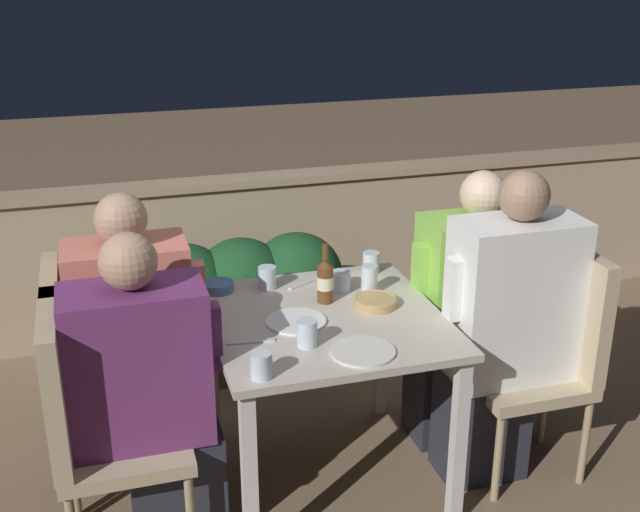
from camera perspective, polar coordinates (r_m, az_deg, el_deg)
ground_plane at (r=3.40m, az=0.33°, el=-15.36°), size 16.00×16.00×0.00m
parapet_wall at (r=4.48m, az=-5.26°, el=0.35°), size 9.00×0.18×0.86m
dining_table at (r=3.07m, az=0.36°, el=-5.97°), size 0.87×0.89×0.72m
planter_hedge at (r=4.01m, az=-5.56°, el=-3.04°), size 1.03×0.47×0.70m
chair_left_near at (r=2.86m, az=-16.15°, el=-10.84°), size 0.45×0.44×0.94m
person_purple_stripe at (r=2.85m, az=-11.96°, el=-9.72°), size 0.52×0.26×1.18m
chair_left_far at (r=3.16m, az=-16.28°, el=-7.62°), size 0.45×0.44×0.94m
person_coral_top at (r=3.14m, az=-12.57°, el=-6.30°), size 0.51×0.26×1.21m
chair_right_near at (r=3.34m, az=15.97°, el=-5.95°), size 0.45×0.44×0.94m
person_white_polo at (r=3.20m, az=12.97°, el=-5.18°), size 0.52×0.26×1.27m
chair_right_far at (r=3.56m, az=13.42°, el=-3.99°), size 0.45×0.44×0.94m
person_green_blouse at (r=3.44m, az=10.44°, el=-3.78°), size 0.52×0.26×1.19m
beer_bottle at (r=3.11m, az=0.37°, el=-1.72°), size 0.07×0.07×0.24m
plate_0 at (r=2.98m, az=-1.72°, el=-4.66°), size 0.23×0.23×0.01m
plate_1 at (r=2.77m, az=3.06°, el=-6.79°), size 0.23×0.23×0.01m
bowl_0 at (r=3.11m, az=3.95°, el=-3.23°), size 0.17×0.17×0.04m
bowl_1 at (r=3.26m, az=-7.24°, el=-2.12°), size 0.12×0.12×0.04m
glass_cup_0 at (r=2.80m, az=-0.93°, el=-5.51°), size 0.07×0.07×0.10m
glass_cup_1 at (r=3.24m, az=1.49°, el=-1.77°), size 0.08×0.08×0.08m
glass_cup_2 at (r=3.26m, az=-3.77°, el=-1.54°), size 0.07×0.07×0.09m
glass_cup_3 at (r=3.42m, az=3.65°, el=-0.45°), size 0.07×0.07×0.09m
glass_cup_4 at (r=2.61m, az=-4.19°, el=-7.76°), size 0.07×0.07×0.09m
glass_cup_5 at (r=3.21m, az=3.52°, el=-1.67°), size 0.06×0.06×0.12m
fork_0 at (r=3.31m, az=-1.06°, el=-1.96°), size 0.16×0.10×0.01m
fork_1 at (r=2.84m, az=-4.96°, el=-6.09°), size 0.17×0.04×0.01m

